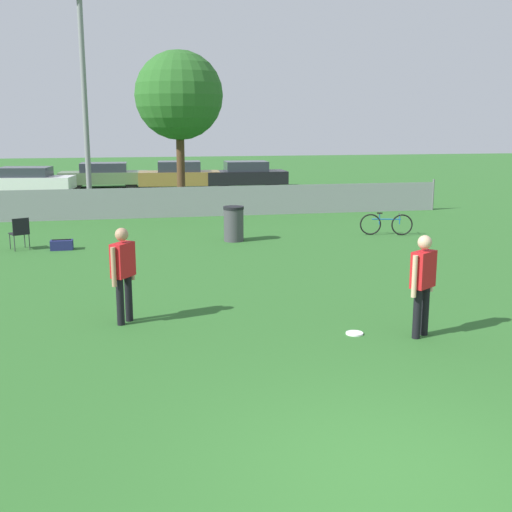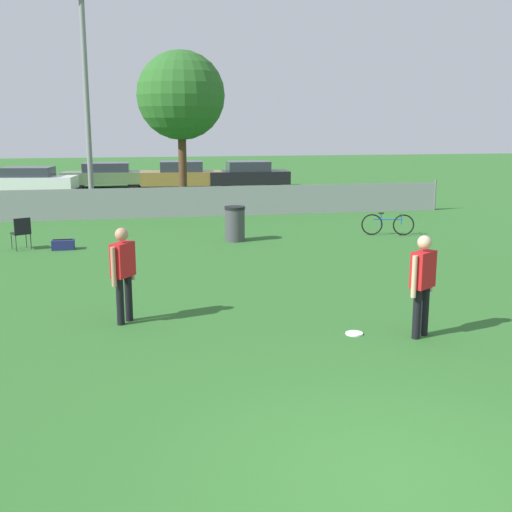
{
  "view_description": "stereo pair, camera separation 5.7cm",
  "coord_description": "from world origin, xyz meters",
  "px_view_note": "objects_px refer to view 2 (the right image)",
  "views": [
    {
      "loc": [
        -2.42,
        -5.29,
        3.4
      ],
      "look_at": [
        -0.21,
        5.72,
        1.05
      ],
      "focal_mm": 45.0,
      "sensor_mm": 36.0,
      "label": 1
    },
    {
      "loc": [
        -2.36,
        -5.3,
        3.4
      ],
      "look_at": [
        -0.21,
        5.72,
        1.05
      ],
      "focal_mm": 45.0,
      "sensor_mm": 36.0,
      "label": 2
    }
  ],
  "objects_px": {
    "player_defender_red": "(423,278)",
    "gear_bag_sideline": "(63,245)",
    "folding_chair_sideline": "(21,231)",
    "frisbee_disc": "(354,333)",
    "tree_near_pole": "(181,96)",
    "parked_car_dark": "(248,175)",
    "trash_bin": "(235,224)",
    "bicycle_sideline": "(388,224)",
    "parked_car_olive": "(106,175)",
    "player_thrower_red": "(123,268)",
    "parked_car_tan": "(182,175)",
    "parked_car_white": "(28,180)",
    "light_pole": "(86,84)"
  },
  "relations": [
    {
      "from": "gear_bag_sideline",
      "to": "parked_car_olive",
      "type": "xyz_separation_m",
      "value": [
        0.63,
        17.0,
        0.53
      ]
    },
    {
      "from": "trash_bin",
      "to": "gear_bag_sideline",
      "type": "relative_size",
      "value": 1.72
    },
    {
      "from": "light_pole",
      "to": "folding_chair_sideline",
      "type": "distance_m",
      "value": 8.44
    },
    {
      "from": "parked_car_dark",
      "to": "player_defender_red",
      "type": "bearing_deg",
      "value": -93.03
    },
    {
      "from": "parked_car_dark",
      "to": "tree_near_pole",
      "type": "bearing_deg",
      "value": -116.11
    },
    {
      "from": "bicycle_sideline",
      "to": "gear_bag_sideline",
      "type": "bearing_deg",
      "value": -161.72
    },
    {
      "from": "light_pole",
      "to": "parked_car_dark",
      "type": "distance_m",
      "value": 12.13
    },
    {
      "from": "bicycle_sideline",
      "to": "parked_car_tan",
      "type": "xyz_separation_m",
      "value": [
        -5.05,
        15.54,
        0.34
      ]
    },
    {
      "from": "frisbee_disc",
      "to": "parked_car_white",
      "type": "distance_m",
      "value": 24.67
    },
    {
      "from": "tree_near_pole",
      "to": "parked_car_tan",
      "type": "height_order",
      "value": "tree_near_pole"
    },
    {
      "from": "folding_chair_sideline",
      "to": "gear_bag_sideline",
      "type": "distance_m",
      "value": 1.17
    },
    {
      "from": "bicycle_sideline",
      "to": "parked_car_white",
      "type": "height_order",
      "value": "parked_car_white"
    },
    {
      "from": "folding_chair_sideline",
      "to": "frisbee_disc",
      "type": "bearing_deg",
      "value": 101.15
    },
    {
      "from": "parked_car_olive",
      "to": "folding_chair_sideline",
      "type": "bearing_deg",
      "value": -93.81
    },
    {
      "from": "frisbee_disc",
      "to": "parked_car_white",
      "type": "height_order",
      "value": "parked_car_white"
    },
    {
      "from": "tree_near_pole",
      "to": "parked_car_tan",
      "type": "relative_size",
      "value": 1.43
    },
    {
      "from": "folding_chair_sideline",
      "to": "trash_bin",
      "type": "distance_m",
      "value": 5.89
    },
    {
      "from": "bicycle_sideline",
      "to": "gear_bag_sideline",
      "type": "height_order",
      "value": "bicycle_sideline"
    },
    {
      "from": "frisbee_disc",
      "to": "tree_near_pole",
      "type": "bearing_deg",
      "value": 95.17
    },
    {
      "from": "player_thrower_red",
      "to": "gear_bag_sideline",
      "type": "xyz_separation_m",
      "value": [
        -1.69,
        6.95,
        -0.84
      ]
    },
    {
      "from": "bicycle_sideline",
      "to": "parked_car_white",
      "type": "bearing_deg",
      "value": 146.6
    },
    {
      "from": "tree_near_pole",
      "to": "frisbee_disc",
      "type": "height_order",
      "value": "tree_near_pole"
    },
    {
      "from": "light_pole",
      "to": "parked_car_tan",
      "type": "relative_size",
      "value": 1.89
    },
    {
      "from": "gear_bag_sideline",
      "to": "parked_car_white",
      "type": "distance_m",
      "value": 15.2
    },
    {
      "from": "player_thrower_red",
      "to": "parked_car_tan",
      "type": "xyz_separation_m",
      "value": [
        2.82,
        22.93,
        -0.3
      ]
    },
    {
      "from": "parked_car_olive",
      "to": "parked_car_tan",
      "type": "xyz_separation_m",
      "value": [
        3.87,
        -1.02,
        0.01
      ]
    },
    {
      "from": "light_pole",
      "to": "tree_near_pole",
      "type": "relative_size",
      "value": 1.32
    },
    {
      "from": "tree_near_pole",
      "to": "gear_bag_sideline",
      "type": "relative_size",
      "value": 10.39
    },
    {
      "from": "player_thrower_red",
      "to": "bicycle_sideline",
      "type": "xyz_separation_m",
      "value": [
        7.86,
        7.4,
        -0.63
      ]
    },
    {
      "from": "bicycle_sideline",
      "to": "parked_car_white",
      "type": "relative_size",
      "value": 0.33
    },
    {
      "from": "player_defender_red",
      "to": "parked_car_white",
      "type": "height_order",
      "value": "player_defender_red"
    },
    {
      "from": "player_thrower_red",
      "to": "parked_car_olive",
      "type": "distance_m",
      "value": 23.98
    },
    {
      "from": "parked_car_olive",
      "to": "tree_near_pole",
      "type": "bearing_deg",
      "value": -68.49
    },
    {
      "from": "folding_chair_sideline",
      "to": "parked_car_tan",
      "type": "xyz_separation_m",
      "value": [
        5.59,
        15.78,
        0.16
      ]
    },
    {
      "from": "tree_near_pole",
      "to": "bicycle_sideline",
      "type": "bearing_deg",
      "value": -52.29
    },
    {
      "from": "player_defender_red",
      "to": "trash_bin",
      "type": "relative_size",
      "value": 1.64
    },
    {
      "from": "player_defender_red",
      "to": "player_thrower_red",
      "type": "distance_m",
      "value": 4.97
    },
    {
      "from": "trash_bin",
      "to": "bicycle_sideline",
      "type": "bearing_deg",
      "value": 0.83
    },
    {
      "from": "parked_car_olive",
      "to": "player_thrower_red",
      "type": "bearing_deg",
      "value": -85.45
    },
    {
      "from": "parked_car_white",
      "to": "light_pole",
      "type": "bearing_deg",
      "value": -57.45
    },
    {
      "from": "gear_bag_sideline",
      "to": "parked_car_tan",
      "type": "relative_size",
      "value": 0.14
    },
    {
      "from": "folding_chair_sideline",
      "to": "parked_car_olive",
      "type": "height_order",
      "value": "parked_car_olive"
    },
    {
      "from": "tree_near_pole",
      "to": "bicycle_sideline",
      "type": "distance_m",
      "value": 10.07
    },
    {
      "from": "parked_car_white",
      "to": "parked_car_dark",
      "type": "bearing_deg",
      "value": 13.14
    },
    {
      "from": "tree_near_pole",
      "to": "player_defender_red",
      "type": "bearing_deg",
      "value": -81.48
    },
    {
      "from": "bicycle_sideline",
      "to": "parked_car_dark",
      "type": "height_order",
      "value": "parked_car_dark"
    },
    {
      "from": "tree_near_pole",
      "to": "parked_car_dark",
      "type": "distance_m",
      "value": 9.79
    },
    {
      "from": "folding_chair_sideline",
      "to": "player_thrower_red",
      "type": "bearing_deg",
      "value": 85.18
    },
    {
      "from": "parked_car_white",
      "to": "tree_near_pole",
      "type": "bearing_deg",
      "value": -37.59
    },
    {
      "from": "player_defender_red",
      "to": "gear_bag_sideline",
      "type": "distance_m",
      "value": 10.75
    }
  ]
}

